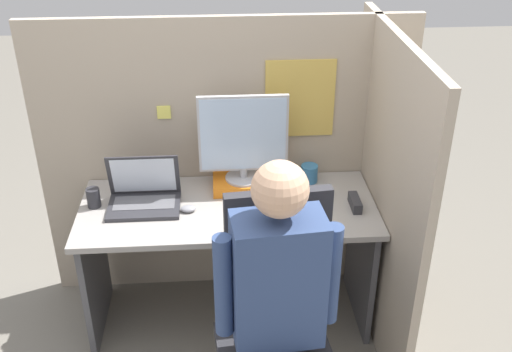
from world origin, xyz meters
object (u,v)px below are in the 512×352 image
object	(u,v)px
paper_box	(244,183)
monitor	(243,138)
person	(278,303)
carrot_toy	(297,214)
office_chair	(276,321)
stapler	(355,203)
laptop	(144,196)
coffee_mug	(309,173)
pen_cup	(93,198)

from	to	relation	value
paper_box	monitor	world-z (taller)	monitor
person	monitor	bearing A→B (deg)	94.43
paper_box	carrot_toy	bearing A→B (deg)	-52.78
paper_box	person	size ratio (longest dim) A/B	0.24
carrot_toy	office_chair	xyz separation A→B (m)	(-0.14, -0.51, -0.19)
paper_box	stapler	distance (m)	0.58
monitor	person	xyz separation A→B (m)	(0.08, -0.98, -0.21)
laptop	paper_box	bearing A→B (deg)	15.57
laptop	carrot_toy	bearing A→B (deg)	-13.29
monitor	laptop	distance (m)	0.57
stapler	coffee_mug	bearing A→B (deg)	124.43
laptop	monitor	bearing A→B (deg)	15.87
paper_box	office_chair	size ratio (longest dim) A/B	0.29
monitor	carrot_toy	xyz separation A→B (m)	(0.24, -0.31, -0.26)
monitor	pen_cup	xyz separation A→B (m)	(-0.74, -0.14, -0.23)
laptop	office_chair	world-z (taller)	office_chair
paper_box	laptop	xyz separation A→B (m)	(-0.50, -0.14, 0.02)
person	pen_cup	xyz separation A→B (m)	(-0.82, 0.84, -0.02)
person	pen_cup	size ratio (longest dim) A/B	13.64
laptop	stapler	world-z (taller)	laptop
coffee_mug	pen_cup	distance (m)	1.10
paper_box	stapler	xyz separation A→B (m)	(0.53, -0.23, -0.00)
paper_box	monitor	xyz separation A→B (m)	(0.00, 0.00, 0.26)
monitor	pen_cup	bearing A→B (deg)	-169.64
stapler	paper_box	bearing A→B (deg)	156.71
person	coffee_mug	size ratio (longest dim) A/B	14.32
laptop	stapler	xyz separation A→B (m)	(1.03, -0.09, -0.02)
monitor	laptop	size ratio (longest dim) A/B	1.30
monitor	office_chair	xyz separation A→B (m)	(0.09, -0.82, -0.45)
stapler	office_chair	size ratio (longest dim) A/B	0.13
laptop	carrot_toy	xyz separation A→B (m)	(0.73, -0.17, -0.02)
laptop	coffee_mug	bearing A→B (deg)	12.11
carrot_toy	office_chair	size ratio (longest dim) A/B	0.11
monitor	coffee_mug	world-z (taller)	monitor
paper_box	person	world-z (taller)	person
stapler	coffee_mug	size ratio (longest dim) A/B	1.52
coffee_mug	office_chair	bearing A→B (deg)	-106.48
stapler	carrot_toy	world-z (taller)	same
office_chair	pen_cup	distance (m)	1.10
laptop	pen_cup	size ratio (longest dim) A/B	3.55
coffee_mug	paper_box	bearing A→B (deg)	-172.99
person	office_chair	bearing A→B (deg)	84.43
monitor	pen_cup	size ratio (longest dim) A/B	4.60
paper_box	stapler	size ratio (longest dim) A/B	2.23
coffee_mug	pen_cup	xyz separation A→B (m)	(-1.09, -0.18, 0.00)
laptop	stapler	size ratio (longest dim) A/B	2.46
coffee_mug	carrot_toy	bearing A→B (deg)	-107.27
laptop	carrot_toy	size ratio (longest dim) A/B	2.99
stapler	person	size ratio (longest dim) A/B	0.11
monitor	coffee_mug	bearing A→B (deg)	6.55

